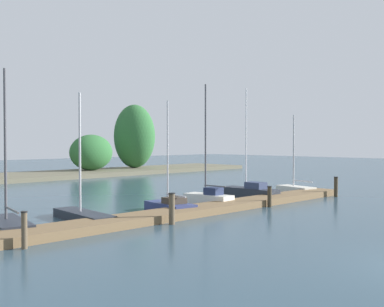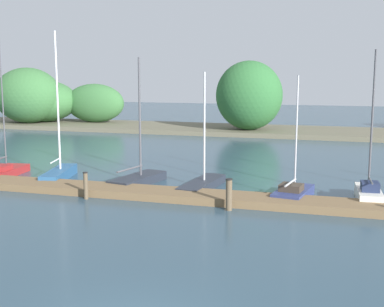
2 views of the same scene
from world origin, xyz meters
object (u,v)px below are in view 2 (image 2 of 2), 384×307
Objects in this scene: sailboat_3 at (203,183)px; sailboat_1 at (60,172)px; mooring_piling_1 at (86,185)px; mooring_piling_2 at (229,194)px; sailboat_4 at (294,192)px; sailboat_2 at (140,178)px; sailboat_5 at (368,192)px; sailboat_0 at (5,170)px.

sailboat_1 is at bearing 96.86° from sailboat_3.
sailboat_3 is at bearing -103.08° from sailboat_1.
mooring_piling_1 is 6.52m from mooring_piling_2.
mooring_piling_2 is (-2.38, -2.69, 0.36)m from sailboat_4.
sailboat_2 is 4.79× the size of mooring_piling_2.
sailboat_2 is at bearing 92.65° from sailboat_4.
sailboat_1 reaches higher than sailboat_3.
sailboat_5 is at bearing -73.73° from sailboat_4.
sailboat_0 is 15.70m from sailboat_4.
sailboat_5 is 4.96× the size of mooring_piling_2.
mooring_piling_2 is (9.92, -3.57, 0.27)m from sailboat_1.
sailboat_3 is 0.86× the size of sailboat_5.
sailboat_1 is 1.17× the size of sailboat_5.
sailboat_2 reaches higher than sailboat_3.
mooring_piling_1 is (3.40, -3.52, 0.22)m from sailboat_1.
sailboat_2 is 6.56m from mooring_piling_2.
sailboat_2 is at bearing 95.52° from sailboat_3.
sailboat_0 is 1.05× the size of sailboat_1.
mooring_piling_1 is at bearing 100.82° from sailboat_5.
sailboat_1 reaches higher than sailboat_5.
sailboat_4 is 3.61m from mooring_piling_2.
mooring_piling_2 is at bearing 148.41° from sailboat_4.
sailboat_5 reaches higher than mooring_piling_1.
sailboat_5 is 5.35× the size of mooring_piling_1.
sailboat_2 is 5.17× the size of mooring_piling_1.
sailboat_5 is at bearing -80.57° from sailboat_2.
sailboat_3 is at bearing 119.61° from mooring_piling_2.
sailboat_2 is at bearing -102.08° from sailboat_1.
sailboat_2 is at bearing 145.88° from mooring_piling_2.
sailboat_0 is at bearing 96.71° from sailboat_4.
mooring_piling_2 is (5.42, -3.67, 0.35)m from sailboat_2.
mooring_piling_2 is (13.30, -3.55, 0.35)m from sailboat_0.
mooring_piling_2 is at bearing 115.66° from sailboat_5.
sailboat_4 is 0.83× the size of sailboat_5.
sailboat_1 is 6.27× the size of mooring_piling_1.
sailboat_0 reaches higher than mooring_piling_2.
sailboat_1 reaches higher than sailboat_2.
sailboat_5 is (7.61, -0.56, 0.16)m from sailboat_3.
sailboat_4 is (15.67, -0.86, -0.00)m from sailboat_0.
mooring_piling_1 is (-1.10, -3.62, 0.30)m from sailboat_2.
sailboat_5 reaches higher than sailboat_4.
sailboat_5 reaches higher than mooring_piling_2.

